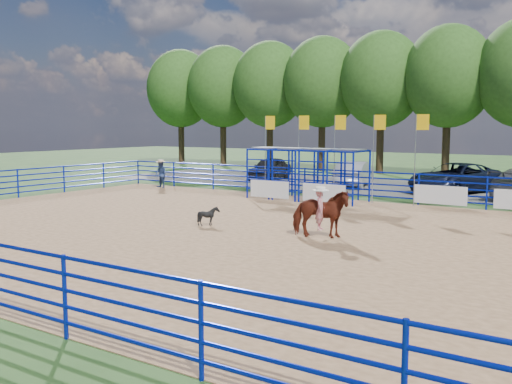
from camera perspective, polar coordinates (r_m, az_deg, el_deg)
ground at (r=19.95m, az=-1.10°, el=-4.03°), size 120.00×120.00×0.00m
arena_dirt at (r=19.94m, az=-1.10°, el=-4.00°), size 30.00×20.00×0.02m
gravel_strip at (r=35.19m, az=14.61°, el=0.42°), size 40.00×10.00×0.01m
horse_and_rider at (r=18.83m, az=6.45°, el=-1.93°), size 2.08×1.41×2.35m
calf at (r=21.12m, az=-4.77°, el=-2.40°), size 0.71×0.64×0.72m
spectator_cowboy at (r=34.27m, az=-9.49°, el=1.80°), size 0.86×0.72×1.64m
car_a at (r=39.03m, az=1.38°, el=2.37°), size 2.52×4.74×1.54m
car_b at (r=35.26m, az=9.79°, el=1.81°), size 2.51×4.89×1.54m
car_c at (r=33.28m, az=19.29°, el=1.34°), size 4.65×6.48×1.64m
perimeter_fence at (r=19.82m, az=-1.10°, el=-1.90°), size 30.10×20.10×1.50m
chute_assembly at (r=28.29m, az=5.76°, el=1.68°), size 19.32×2.41×4.20m
treeline at (r=43.80m, az=18.71°, el=11.34°), size 56.40×6.40×11.24m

